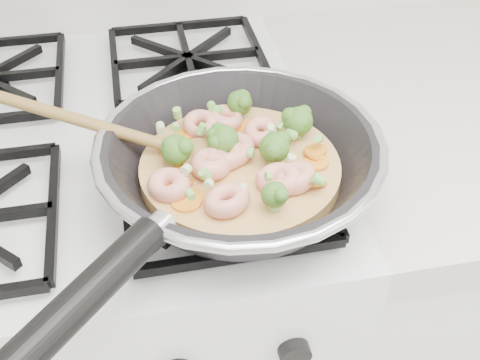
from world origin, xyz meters
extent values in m
cube|color=white|center=(0.00, 1.70, 0.45)|extent=(0.60, 0.60, 0.90)
cube|color=black|center=(0.00, 1.70, 0.91)|extent=(0.56, 0.56, 0.02)
torus|color=silver|center=(0.17, 1.54, 0.98)|extent=(0.32, 0.32, 0.01)
cylinder|color=black|center=(0.00, 1.36, 0.98)|extent=(0.16, 0.17, 0.03)
cylinder|color=tan|center=(0.17, 1.54, 0.95)|extent=(0.22, 0.22, 0.02)
ellipsoid|color=olive|center=(0.12, 1.56, 0.96)|extent=(0.07, 0.06, 0.02)
cylinder|color=olive|center=(0.01, 1.61, 0.99)|extent=(0.22, 0.10, 0.07)
torus|color=#E3A086|center=(0.15, 1.55, 0.96)|extent=(0.06, 0.06, 0.02)
torus|color=#E3A086|center=(0.14, 1.54, 0.96)|extent=(0.07, 0.07, 0.02)
torus|color=#E3A086|center=(0.22, 1.49, 0.96)|extent=(0.06, 0.06, 0.02)
torus|color=#E3A086|center=(0.14, 1.61, 0.96)|extent=(0.07, 0.07, 0.03)
torus|color=#E3A086|center=(0.20, 1.49, 0.96)|extent=(0.07, 0.07, 0.03)
torus|color=#E3A086|center=(0.20, 1.58, 0.96)|extent=(0.06, 0.06, 0.02)
torus|color=#E3A086|center=(0.17, 1.62, 0.96)|extent=(0.06, 0.06, 0.02)
torus|color=#E3A086|center=(0.14, 1.47, 0.96)|extent=(0.07, 0.07, 0.02)
torus|color=#E3A086|center=(0.16, 1.55, 0.96)|extent=(0.07, 0.07, 0.02)
torus|color=#E3A086|center=(0.09, 1.51, 0.96)|extent=(0.07, 0.07, 0.03)
ellipsoid|color=#477C28|center=(0.15, 1.56, 0.98)|extent=(0.04, 0.04, 0.03)
ellipsoid|color=#477C28|center=(0.10, 1.55, 0.98)|extent=(0.04, 0.04, 0.03)
ellipsoid|color=#477C28|center=(0.19, 1.63, 0.98)|extent=(0.04, 0.04, 0.03)
ellipsoid|color=#477C28|center=(0.19, 1.46, 0.97)|extent=(0.04, 0.04, 0.03)
ellipsoid|color=#477C28|center=(0.24, 1.58, 0.98)|extent=(0.04, 0.04, 0.03)
ellipsoid|color=#477C28|center=(0.21, 1.54, 0.98)|extent=(0.04, 0.04, 0.03)
cylinder|color=orange|center=(0.20, 1.60, 0.96)|extent=(0.04, 0.04, 0.01)
cylinder|color=orange|center=(0.21, 1.49, 0.96)|extent=(0.03, 0.03, 0.00)
cylinder|color=orange|center=(0.25, 1.52, 0.96)|extent=(0.04, 0.04, 0.00)
cylinder|color=orange|center=(0.16, 1.55, 0.96)|extent=(0.04, 0.04, 0.01)
cylinder|color=orange|center=(0.24, 1.49, 0.96)|extent=(0.03, 0.03, 0.01)
cylinder|color=orange|center=(0.11, 1.60, 0.96)|extent=(0.04, 0.04, 0.01)
cylinder|color=orange|center=(0.17, 1.61, 0.96)|extent=(0.04, 0.04, 0.01)
cylinder|color=orange|center=(0.11, 1.55, 0.96)|extent=(0.04, 0.04, 0.01)
cylinder|color=orange|center=(0.16, 1.61, 0.96)|extent=(0.04, 0.04, 0.01)
cylinder|color=orange|center=(0.11, 1.57, 0.96)|extent=(0.04, 0.04, 0.00)
cylinder|color=orange|center=(0.10, 1.49, 0.96)|extent=(0.04, 0.04, 0.00)
cylinder|color=orange|center=(0.26, 1.54, 0.96)|extent=(0.03, 0.03, 0.01)
cylinder|color=orange|center=(0.10, 1.52, 0.96)|extent=(0.04, 0.04, 0.01)
cylinder|color=orange|center=(0.10, 1.58, 0.96)|extent=(0.04, 0.04, 0.01)
cylinder|color=orange|center=(0.25, 1.54, 0.96)|extent=(0.04, 0.04, 0.01)
cylinder|color=orange|center=(0.11, 1.49, 0.96)|extent=(0.04, 0.04, 0.00)
cylinder|color=#72BF4C|center=(0.26, 1.55, 0.97)|extent=(0.01, 0.01, 0.01)
cylinder|color=#BFD294|center=(0.22, 1.51, 0.97)|extent=(0.01, 0.01, 0.01)
cylinder|color=#72BF4C|center=(0.15, 1.56, 0.97)|extent=(0.01, 0.01, 0.01)
cylinder|color=#72BF4C|center=(0.13, 1.58, 0.98)|extent=(0.01, 0.01, 0.01)
cylinder|color=#72BF4C|center=(0.16, 1.62, 0.98)|extent=(0.01, 0.01, 0.01)
cylinder|color=#72BF4C|center=(0.11, 1.62, 0.98)|extent=(0.01, 0.01, 0.01)
cylinder|color=#72BF4C|center=(0.18, 1.54, 0.97)|extent=(0.01, 0.01, 0.01)
cylinder|color=#BFD294|center=(0.16, 1.48, 0.97)|extent=(0.01, 0.01, 0.01)
cylinder|color=#72BF4C|center=(0.10, 1.59, 0.98)|extent=(0.01, 0.01, 0.01)
cylinder|color=#BFD294|center=(0.21, 1.58, 0.97)|extent=(0.01, 0.01, 0.01)
cylinder|color=#72BF4C|center=(0.15, 1.63, 0.98)|extent=(0.01, 0.01, 0.01)
cylinder|color=#72BF4C|center=(0.24, 1.48, 0.98)|extent=(0.01, 0.01, 0.01)
cylinder|color=#BFD294|center=(0.09, 1.60, 0.98)|extent=(0.01, 0.01, 0.01)
cylinder|color=#72BF4C|center=(0.19, 1.49, 0.97)|extent=(0.01, 0.01, 0.01)
cylinder|color=#72BF4C|center=(0.23, 1.56, 0.97)|extent=(0.01, 0.01, 0.01)
cylinder|color=#BFD294|center=(0.13, 1.49, 0.98)|extent=(0.01, 0.01, 0.01)
cylinder|color=#72BF4C|center=(0.12, 1.50, 0.98)|extent=(0.01, 0.01, 0.01)
cylinder|color=#BFD294|center=(0.11, 1.51, 0.98)|extent=(0.01, 0.01, 0.01)
cylinder|color=#BFD294|center=(0.09, 1.55, 0.98)|extent=(0.01, 0.01, 0.01)
cylinder|color=#72BF4C|center=(0.11, 1.47, 0.98)|extent=(0.01, 0.01, 0.01)
cylinder|color=#72BF4C|center=(0.22, 1.58, 0.97)|extent=(0.01, 0.01, 0.01)
camera|label=1|loc=(0.07, 1.04, 1.37)|focal=45.05mm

